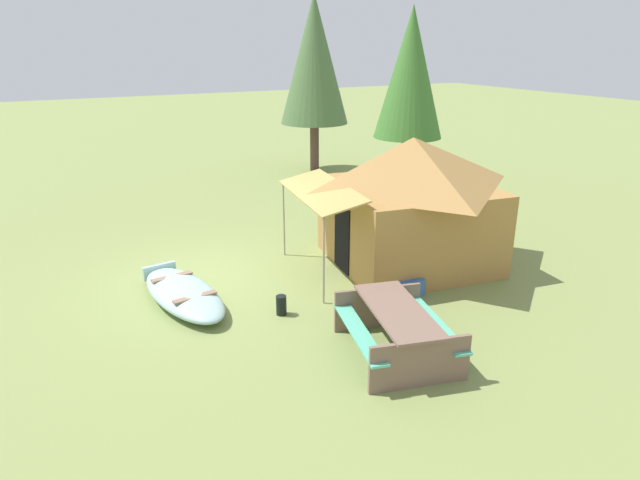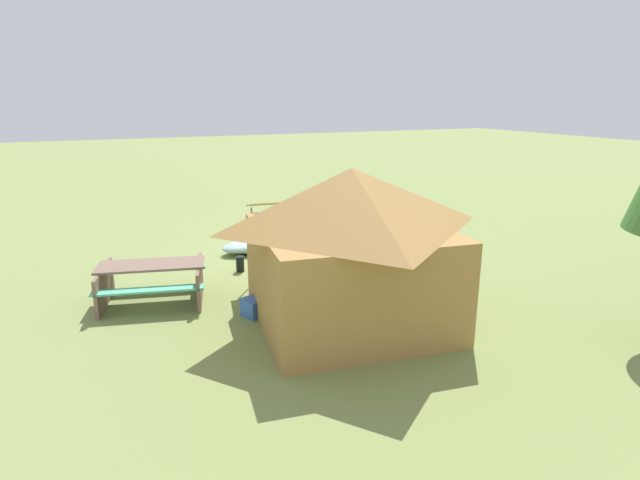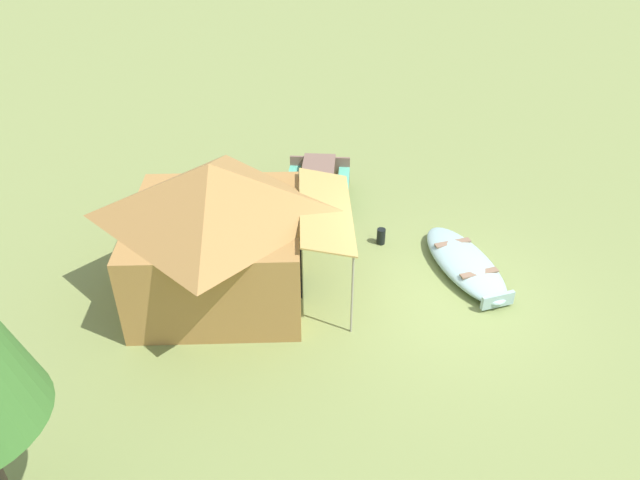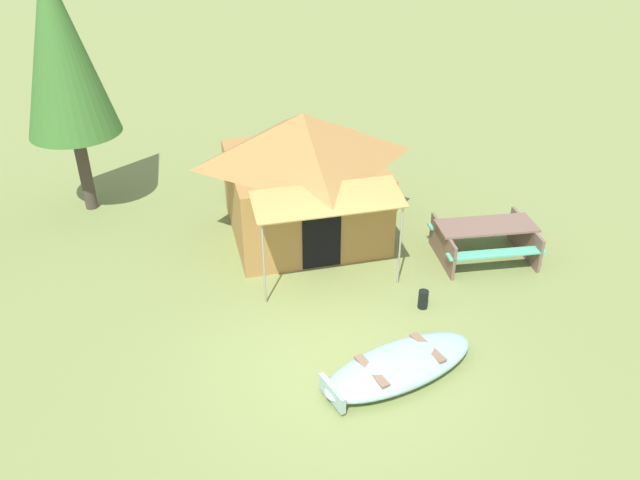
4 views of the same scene
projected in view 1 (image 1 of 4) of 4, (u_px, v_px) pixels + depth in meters
ground_plane at (212, 280)px, 10.97m from camera, size 80.00×80.00×0.00m
beached_rowboat at (183, 293)px, 9.97m from camera, size 2.77×1.37×0.36m
canvas_cabin_tent at (410, 200)px, 11.41m from camera, size 3.66×4.41×2.67m
picnic_table at (397, 326)px, 8.24m from camera, size 2.22×1.87×0.75m
cooler_box at (407, 286)px, 10.31m from camera, size 0.66×0.56×0.32m
fuel_can at (281, 305)px, 9.55m from camera, size 0.22×0.22×0.35m
pine_tree_back_left at (410, 74)px, 15.40m from camera, size 1.95×1.95×5.41m
pine_tree_back_right at (314, 60)px, 18.86m from camera, size 2.36×2.36×6.01m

